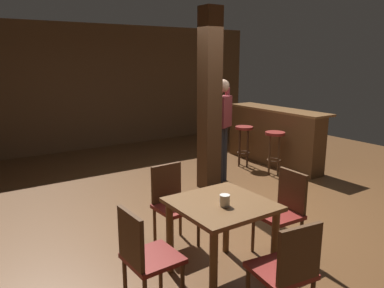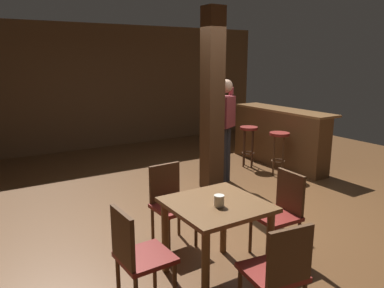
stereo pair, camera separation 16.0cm
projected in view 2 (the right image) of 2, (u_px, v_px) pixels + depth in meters
name	position (u px, v px, depth m)	size (l,w,h in m)	color
ground_plane	(229.00, 206.00, 5.33)	(10.80, 10.80, 0.00)	brown
wall_back	(113.00, 86.00, 8.74)	(8.00, 0.10, 2.80)	brown
pillar	(212.00, 101.00, 5.76)	(0.28, 0.28, 2.80)	#422816
dining_table	(216.00, 217.00, 3.46)	(0.84, 0.84, 0.76)	brown
chair_south	(279.00, 270.00, 2.79)	(0.47, 0.47, 0.89)	maroon
chair_west	(137.00, 254.00, 3.03)	(0.44, 0.44, 0.89)	maroon
chair_north	(170.00, 200.00, 4.16)	(0.44, 0.44, 0.89)	maroon
chair_east	(281.00, 210.00, 3.90)	(0.44, 0.44, 0.89)	maroon
napkin_cup	(219.00, 201.00, 3.33)	(0.09, 0.09, 0.10)	silver
standing_person	(225.00, 124.00, 6.11)	(0.45, 0.34, 1.72)	maroon
bar_counter	(278.00, 137.00, 7.26)	(0.56, 2.21, 1.09)	brown
bar_stool_near	(279.00, 143.00, 6.59)	(0.35, 0.35, 0.78)	maroon
bar_stool_mid	(249.00, 137.00, 7.14)	(0.34, 0.34, 0.77)	maroon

